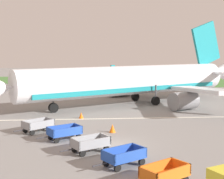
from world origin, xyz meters
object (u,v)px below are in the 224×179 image
(baggage_cart_nearest, at_px, (165,174))
(baggage_cart_fourth_in_row, at_px, (64,132))
(airplane, at_px, (136,81))
(traffic_cone_mid_apron, at_px, (112,128))
(baggage_cart_second_in_row, at_px, (124,156))
(traffic_cone_near_plane, at_px, (81,115))
(baggage_cart_far_end, at_px, (38,125))
(baggage_cart_third_in_row, at_px, (90,144))

(baggage_cart_nearest, xyz_separation_m, baggage_cart_fourth_in_row, (-5.78, 9.35, 0.00))
(airplane, relative_size, baggage_cart_fourth_in_row, 10.07)
(airplane, distance_m, baggage_cart_fourth_in_row, 19.10)
(traffic_cone_mid_apron, bearing_deg, baggage_cart_second_in_row, -89.69)
(traffic_cone_near_plane, bearing_deg, traffic_cone_mid_apron, -65.75)
(airplane, xyz_separation_m, traffic_cone_near_plane, (-7.05, -8.89, -2.74))
(baggage_cart_fourth_in_row, height_order, traffic_cone_near_plane, baggage_cart_fourth_in_row)
(baggage_cart_far_end, xyz_separation_m, traffic_cone_near_plane, (3.60, 5.52, -0.28))
(airplane, xyz_separation_m, baggage_cart_fourth_in_row, (-8.24, -17.06, -2.45))
(traffic_cone_near_plane, bearing_deg, airplane, 51.57)
(traffic_cone_mid_apron, bearing_deg, airplane, 74.01)
(baggage_cart_second_in_row, height_order, traffic_cone_near_plane, baggage_cart_second_in_row)
(baggage_cart_third_in_row, relative_size, traffic_cone_mid_apron, 4.87)
(baggage_cart_fourth_in_row, xyz_separation_m, baggage_cart_far_end, (-2.41, 2.65, 0.00))
(baggage_cart_fourth_in_row, distance_m, baggage_cart_far_end, 3.58)
(airplane, relative_size, baggage_cart_far_end, 10.85)
(baggage_cart_nearest, xyz_separation_m, baggage_cart_far_end, (-8.19, 12.00, 0.00))
(baggage_cart_second_in_row, bearing_deg, baggage_cart_far_end, 125.60)
(airplane, height_order, baggage_cart_nearest, airplane)
(baggage_cart_third_in_row, bearing_deg, baggage_cart_fourth_in_row, 120.21)
(traffic_cone_near_plane, bearing_deg, baggage_cart_fourth_in_row, -98.29)
(baggage_cart_second_in_row, distance_m, baggage_cart_third_in_row, 3.50)
(baggage_cart_fourth_in_row, distance_m, traffic_cone_mid_apron, 4.46)
(baggage_cart_second_in_row, distance_m, traffic_cone_mid_apron, 8.35)
(airplane, height_order, baggage_cart_far_end, airplane)
(baggage_cart_third_in_row, xyz_separation_m, baggage_cart_far_end, (-4.39, 6.06, 0.00))
(traffic_cone_mid_apron, bearing_deg, baggage_cart_nearest, -80.85)
(traffic_cone_mid_apron, bearing_deg, baggage_cart_far_end, 174.70)
(baggage_cart_second_in_row, relative_size, traffic_cone_near_plane, 5.33)
(baggage_cart_third_in_row, height_order, baggage_cart_fourth_in_row, same)
(airplane, distance_m, baggage_cart_third_in_row, 21.55)
(baggage_cart_second_in_row, distance_m, baggage_cart_fourth_in_row, 7.44)
(baggage_cart_second_in_row, height_order, traffic_cone_mid_apron, baggage_cart_second_in_row)
(baggage_cart_nearest, relative_size, baggage_cart_third_in_row, 0.98)
(traffic_cone_near_plane, relative_size, traffic_cone_mid_apron, 0.90)
(airplane, bearing_deg, baggage_cart_far_end, -126.46)
(baggage_cart_third_in_row, relative_size, traffic_cone_near_plane, 5.43)
(airplane, distance_m, baggage_cart_far_end, 18.09)
(baggage_cart_fourth_in_row, relative_size, baggage_cart_far_end, 1.08)
(baggage_cart_third_in_row, bearing_deg, baggage_cart_far_end, 125.93)
(baggage_cart_fourth_in_row, bearing_deg, baggage_cart_second_in_row, -57.59)
(baggage_cart_second_in_row, relative_size, baggage_cart_third_in_row, 0.98)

